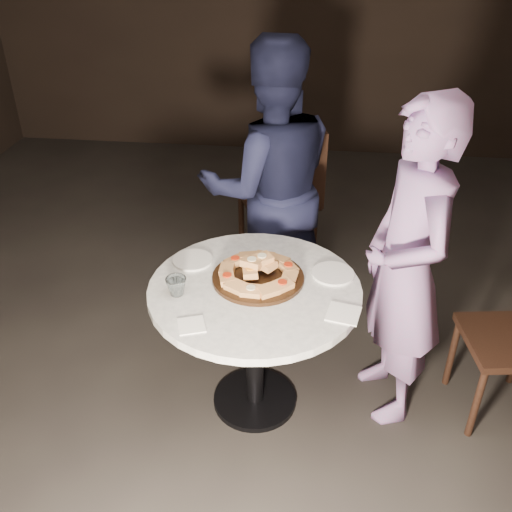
% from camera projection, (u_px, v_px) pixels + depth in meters
% --- Properties ---
extents(floor, '(7.00, 7.00, 0.00)m').
position_uv_depth(floor, '(262.00, 397.00, 2.96)').
color(floor, black).
rests_on(floor, ground).
extents(table, '(1.15, 1.15, 0.72)m').
position_uv_depth(table, '(255.00, 310.00, 2.63)').
color(table, black).
rests_on(table, ground).
extents(serving_board, '(0.44, 0.44, 0.02)m').
position_uv_depth(serving_board, '(258.00, 278.00, 2.60)').
color(serving_board, black).
rests_on(serving_board, table).
extents(focaccia_pile, '(0.36, 0.37, 0.10)m').
position_uv_depth(focaccia_pile, '(258.00, 270.00, 2.58)').
color(focaccia_pile, '#C2854B').
rests_on(focaccia_pile, serving_board).
extents(plate_left, '(0.25, 0.25, 0.01)m').
position_uv_depth(plate_left, '(193.00, 260.00, 2.73)').
color(plate_left, white).
rests_on(plate_left, table).
extents(plate_right, '(0.26, 0.26, 0.01)m').
position_uv_depth(plate_right, '(333.00, 274.00, 2.63)').
color(plate_right, white).
rests_on(plate_right, table).
extents(water_glass, '(0.12, 0.12, 0.09)m').
position_uv_depth(water_glass, '(176.00, 286.00, 2.48)').
color(water_glass, silver).
rests_on(water_glass, table).
extents(napkin_near, '(0.14, 0.14, 0.01)m').
position_uv_depth(napkin_near, '(191.00, 325.00, 2.32)').
color(napkin_near, white).
rests_on(napkin_near, table).
extents(napkin_far, '(0.16, 0.16, 0.01)m').
position_uv_depth(napkin_far, '(343.00, 314.00, 2.38)').
color(napkin_far, white).
rests_on(napkin_far, table).
extents(chair_far, '(0.62, 0.63, 1.01)m').
position_uv_depth(chair_far, '(282.00, 192.00, 3.70)').
color(chair_far, black).
rests_on(chair_far, ground).
extents(diner_navy, '(0.95, 0.83, 1.65)m').
position_uv_depth(diner_navy, '(270.00, 187.00, 3.19)').
color(diner_navy, black).
rests_on(diner_navy, ground).
extents(diner_teal, '(0.52, 0.66, 1.59)m').
position_uv_depth(diner_teal, '(405.00, 269.00, 2.54)').
color(diner_teal, slate).
rests_on(diner_teal, ground).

